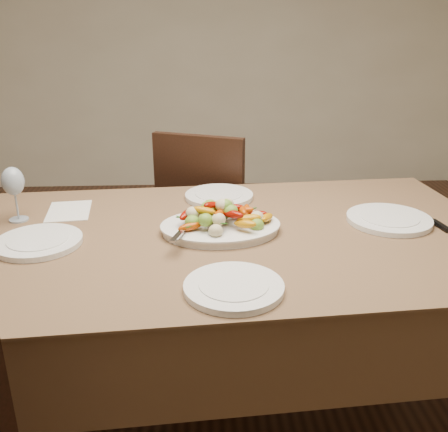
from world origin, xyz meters
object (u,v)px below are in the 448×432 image
(serving_platter, at_px, (220,229))
(plate_left, at_px, (39,242))
(plate_near, at_px, (234,288))
(plate_right, at_px, (389,220))
(wine_glass, at_px, (15,193))
(dining_table, at_px, (224,331))
(plate_far, at_px, (219,196))
(chair_far, at_px, (213,221))

(serving_platter, distance_m, plate_left, 0.58)
(plate_left, height_order, plate_near, same)
(plate_right, distance_m, wine_glass, 1.30)
(plate_left, relative_size, plate_right, 0.93)
(dining_table, relative_size, plate_near, 7.03)
(plate_far, relative_size, plate_near, 1.02)
(plate_near, xyz_separation_m, wine_glass, (-0.72, 0.53, 0.09))
(wine_glass, bearing_deg, plate_far, 15.56)
(plate_left, relative_size, plate_far, 1.00)
(chair_far, height_order, plate_right, chair_far)
(plate_near, relative_size, wine_glass, 1.28)
(plate_right, distance_m, plate_near, 0.73)
(plate_left, height_order, plate_right, same)
(plate_right, relative_size, plate_near, 1.11)
(chair_far, xyz_separation_m, plate_right, (0.59, -0.74, 0.29))
(dining_table, relative_size, plate_far, 6.88)
(chair_far, xyz_separation_m, wine_glass, (-0.70, -0.66, 0.39))
(plate_left, bearing_deg, plate_near, -28.13)
(serving_platter, height_order, plate_right, serving_platter)
(serving_platter, height_order, plate_left, serving_platter)
(plate_far, bearing_deg, plate_right, -25.70)
(plate_far, bearing_deg, plate_near, -89.37)
(chair_far, bearing_deg, plate_far, 113.13)
(plate_left, distance_m, plate_far, 0.71)
(dining_table, bearing_deg, plate_left, -174.21)
(chair_far, distance_m, plate_near, 1.22)
(dining_table, bearing_deg, plate_far, 90.28)
(chair_far, distance_m, plate_right, 0.99)
(chair_far, height_order, serving_platter, chair_far)
(dining_table, xyz_separation_m, serving_platter, (-0.01, 0.01, 0.39))
(plate_right, xyz_separation_m, wine_glass, (-1.29, 0.08, 0.09))
(serving_platter, xyz_separation_m, plate_left, (-0.57, -0.07, -0.00))
(dining_table, xyz_separation_m, plate_far, (-0.00, 0.35, 0.39))
(dining_table, xyz_separation_m, wine_glass, (-0.71, 0.15, 0.48))
(chair_far, bearing_deg, plate_right, 150.50)
(dining_table, bearing_deg, plate_near, -89.04)
(plate_left, xyz_separation_m, plate_near, (0.59, -0.32, 0.00))
(serving_platter, distance_m, plate_far, 0.34)
(serving_platter, bearing_deg, chair_far, 90.06)
(chair_far, distance_m, serving_platter, 0.85)
(dining_table, xyz_separation_m, chair_far, (-0.01, 0.81, 0.10))
(chair_far, height_order, plate_far, chair_far)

